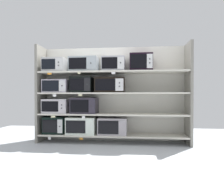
{
  "coord_description": "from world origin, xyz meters",
  "views": [
    {
      "loc": [
        0.42,
        -4.01,
        0.93
      ],
      "look_at": [
        0.0,
        0.0,
        0.9
      ],
      "focal_mm": 32.32,
      "sensor_mm": 36.0,
      "label": 1
    }
  ],
  "objects_px": {
    "microwave_2": "(113,126)",
    "microwave_11": "(141,63)",
    "microwave_5": "(57,86)",
    "microwave_10": "(114,65)",
    "microwave_0": "(55,125)",
    "microwave_9": "(84,65)",
    "microwave_1": "(82,125)",
    "microwave_4": "(85,106)",
    "microwave_6": "(82,85)",
    "microwave_7": "(110,85)",
    "microwave_3": "(57,106)",
    "microwave_8": "(55,66)"
  },
  "relations": [
    {
      "from": "microwave_1",
      "to": "microwave_10",
      "type": "relative_size",
      "value": 1.29
    },
    {
      "from": "microwave_6",
      "to": "microwave_9",
      "type": "bearing_deg",
      "value": -0.13
    },
    {
      "from": "microwave_8",
      "to": "microwave_11",
      "type": "distance_m",
      "value": 1.75
    },
    {
      "from": "microwave_7",
      "to": "microwave_6",
      "type": "bearing_deg",
      "value": 179.98
    },
    {
      "from": "microwave_5",
      "to": "microwave_6",
      "type": "height_order",
      "value": "microwave_6"
    },
    {
      "from": "microwave_2",
      "to": "microwave_6",
      "type": "relative_size",
      "value": 1.34
    },
    {
      "from": "microwave_1",
      "to": "microwave_11",
      "type": "xyz_separation_m",
      "value": [
        1.19,
        -0.0,
        1.25
      ]
    },
    {
      "from": "microwave_3",
      "to": "microwave_8",
      "type": "height_order",
      "value": "microwave_8"
    },
    {
      "from": "microwave_1",
      "to": "microwave_10",
      "type": "height_order",
      "value": "microwave_10"
    },
    {
      "from": "microwave_2",
      "to": "microwave_10",
      "type": "xyz_separation_m",
      "value": [
        0.02,
        0.0,
        1.23
      ]
    },
    {
      "from": "microwave_0",
      "to": "microwave_1",
      "type": "distance_m",
      "value": 0.56
    },
    {
      "from": "microwave_4",
      "to": "microwave_11",
      "type": "distance_m",
      "value": 1.41
    },
    {
      "from": "microwave_2",
      "to": "microwave_3",
      "type": "xyz_separation_m",
      "value": [
        -1.15,
        0.0,
        0.4
      ]
    },
    {
      "from": "microwave_2",
      "to": "microwave_5",
      "type": "height_order",
      "value": "microwave_5"
    },
    {
      "from": "microwave_2",
      "to": "microwave_5",
      "type": "distance_m",
      "value": 1.41
    },
    {
      "from": "microwave_7",
      "to": "microwave_8",
      "type": "relative_size",
      "value": 1.29
    },
    {
      "from": "microwave_0",
      "to": "microwave_5",
      "type": "distance_m",
      "value": 0.8
    },
    {
      "from": "microwave_2",
      "to": "microwave_7",
      "type": "relative_size",
      "value": 0.99
    },
    {
      "from": "microwave_5",
      "to": "microwave_10",
      "type": "bearing_deg",
      "value": 0.01
    },
    {
      "from": "microwave_1",
      "to": "microwave_4",
      "type": "height_order",
      "value": "microwave_4"
    },
    {
      "from": "microwave_3",
      "to": "microwave_11",
      "type": "relative_size",
      "value": 1.17
    },
    {
      "from": "microwave_2",
      "to": "microwave_11",
      "type": "xyz_separation_m",
      "value": [
        0.56,
        -0.0,
        1.25
      ]
    },
    {
      "from": "microwave_2",
      "to": "microwave_9",
      "type": "xyz_separation_m",
      "value": [
        -0.59,
        0.0,
        1.24
      ]
    },
    {
      "from": "microwave_11",
      "to": "microwave_1",
      "type": "bearing_deg",
      "value": 179.98
    },
    {
      "from": "microwave_0",
      "to": "microwave_6",
      "type": "xyz_separation_m",
      "value": [
        0.57,
        0.0,
        0.83
      ]
    },
    {
      "from": "microwave_4",
      "to": "microwave_9",
      "type": "distance_m",
      "value": 0.83
    },
    {
      "from": "microwave_5",
      "to": "microwave_10",
      "type": "relative_size",
      "value": 1.13
    },
    {
      "from": "microwave_11",
      "to": "microwave_6",
      "type": "bearing_deg",
      "value": 179.98
    },
    {
      "from": "microwave_0",
      "to": "microwave_7",
      "type": "distance_m",
      "value": 1.4
    },
    {
      "from": "microwave_1",
      "to": "microwave_2",
      "type": "height_order",
      "value": "microwave_1"
    },
    {
      "from": "microwave_0",
      "to": "microwave_9",
      "type": "height_order",
      "value": "microwave_9"
    },
    {
      "from": "microwave_9",
      "to": "microwave_10",
      "type": "bearing_deg",
      "value": -0.01
    },
    {
      "from": "microwave_11",
      "to": "microwave_10",
      "type": "bearing_deg",
      "value": 179.98
    },
    {
      "from": "microwave_4",
      "to": "microwave_11",
      "type": "xyz_separation_m",
      "value": [
        1.13,
        -0.0,
        0.85
      ]
    },
    {
      "from": "microwave_3",
      "to": "microwave_7",
      "type": "height_order",
      "value": "microwave_7"
    },
    {
      "from": "microwave_4",
      "to": "microwave_7",
      "type": "bearing_deg",
      "value": 0.02
    },
    {
      "from": "microwave_7",
      "to": "microwave_8",
      "type": "xyz_separation_m",
      "value": [
        -1.14,
        0.0,
        0.41
      ]
    },
    {
      "from": "microwave_0",
      "to": "microwave_9",
      "type": "relative_size",
      "value": 0.78
    },
    {
      "from": "microwave_4",
      "to": "microwave_9",
      "type": "xyz_separation_m",
      "value": [
        -0.01,
        0.0,
        0.83
      ]
    },
    {
      "from": "microwave_5",
      "to": "microwave_11",
      "type": "height_order",
      "value": "microwave_11"
    },
    {
      "from": "microwave_2",
      "to": "microwave_0",
      "type": "bearing_deg",
      "value": 180.0
    },
    {
      "from": "microwave_4",
      "to": "microwave_10",
      "type": "relative_size",
      "value": 1.14
    },
    {
      "from": "microwave_6",
      "to": "microwave_10",
      "type": "distance_m",
      "value": 0.75
    },
    {
      "from": "microwave_4",
      "to": "microwave_6",
      "type": "xyz_separation_m",
      "value": [
        -0.05,
        0.0,
        0.42
      ]
    },
    {
      "from": "microwave_6",
      "to": "microwave_9",
      "type": "xyz_separation_m",
      "value": [
        0.04,
        -0.0,
        0.41
      ]
    },
    {
      "from": "microwave_7",
      "to": "microwave_8",
      "type": "height_order",
      "value": "microwave_8"
    },
    {
      "from": "microwave_1",
      "to": "microwave_10",
      "type": "xyz_separation_m",
      "value": [
        0.65,
        -0.0,
        1.23
      ]
    },
    {
      "from": "microwave_6",
      "to": "microwave_4",
      "type": "bearing_deg",
      "value": -0.38
    },
    {
      "from": "microwave_0",
      "to": "microwave_2",
      "type": "relative_size",
      "value": 0.77
    },
    {
      "from": "microwave_4",
      "to": "microwave_9",
      "type": "bearing_deg",
      "value": 178.97
    }
  ]
}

